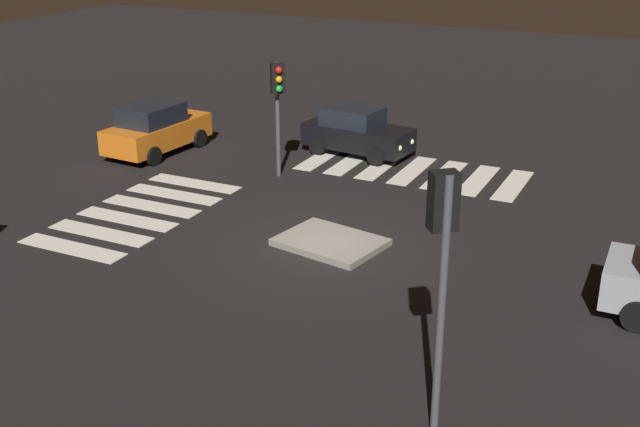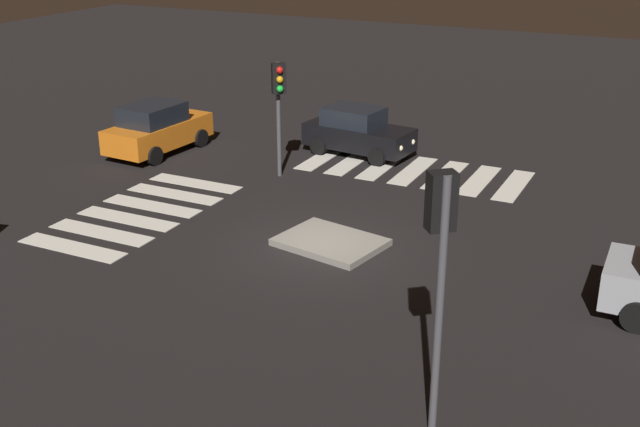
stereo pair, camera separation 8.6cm
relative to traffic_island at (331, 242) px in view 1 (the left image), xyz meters
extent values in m
plane|color=black|center=(0.16, 0.31, -0.09)|extent=(80.00, 80.00, 0.00)
cube|color=gray|center=(0.00, 0.00, 0.00)|extent=(2.98, 2.46, 0.18)
cylinder|color=black|center=(-7.83, 1.24, 0.26)|extent=(0.71, 0.27, 0.70)
cube|color=black|center=(2.60, -7.86, 0.58)|extent=(4.07, 2.13, 0.80)
cube|color=black|center=(2.84, -7.88, 1.30)|extent=(2.16, 1.75, 0.65)
cylinder|color=black|center=(1.30, -8.52, 0.22)|extent=(0.65, 0.30, 0.63)
cylinder|color=black|center=(1.50, -6.90, 0.22)|extent=(0.65, 0.30, 0.63)
cylinder|color=black|center=(3.70, -8.81, 0.22)|extent=(0.65, 0.30, 0.63)
cylinder|color=black|center=(3.90, -7.19, 0.22)|extent=(0.65, 0.30, 0.63)
sphere|color=#F2EABF|center=(0.65, -8.08, 0.58)|extent=(0.21, 0.21, 0.21)
sphere|color=#F2EABF|center=(0.76, -7.17, 0.58)|extent=(0.21, 0.21, 0.21)
cube|color=orange|center=(9.29, -4.92, 0.63)|extent=(2.08, 4.28, 0.85)
cube|color=black|center=(9.31, -4.66, 1.40)|extent=(1.77, 2.24, 0.69)
cylinder|color=black|center=(10.07, -6.27, 0.24)|extent=(0.29, 0.69, 0.67)
cylinder|color=black|center=(8.33, -6.14, 0.24)|extent=(0.29, 0.69, 0.67)
cylinder|color=black|center=(10.25, -3.69, 0.24)|extent=(0.29, 0.69, 0.67)
cylinder|color=black|center=(8.51, -3.57, 0.24)|extent=(0.29, 0.69, 0.67)
sphere|color=#F2EABF|center=(9.64, -6.99, 0.63)|extent=(0.22, 0.22, 0.22)
sphere|color=#F2EABF|center=(8.66, -6.92, 0.63)|extent=(0.22, 0.22, 0.22)
cylinder|color=#47474C|center=(4.02, -4.48, 1.82)|extent=(0.14, 0.14, 3.82)
cube|color=black|center=(3.91, -4.34, 3.25)|extent=(0.54, 0.53, 0.96)
sphere|color=red|center=(3.79, -4.18, 3.55)|extent=(0.22, 0.22, 0.22)
sphere|color=orange|center=(3.79, -4.18, 3.25)|extent=(0.22, 0.22, 0.22)
sphere|color=green|center=(3.79, -4.18, 2.95)|extent=(0.22, 0.22, 0.22)
cylinder|color=#47474C|center=(-5.04, 6.50, 2.27)|extent=(0.14, 0.14, 4.72)
cube|color=black|center=(-4.92, 6.36, 4.15)|extent=(0.54, 0.53, 0.96)
sphere|color=red|center=(-4.79, 6.21, 4.45)|extent=(0.22, 0.22, 0.22)
sphere|color=orange|center=(-4.79, 6.21, 4.15)|extent=(0.22, 0.22, 0.22)
sphere|color=green|center=(-4.79, 6.21, 3.85)|extent=(0.22, 0.22, 0.22)
cube|color=silver|center=(-3.29, -6.93, -0.08)|extent=(0.70, 3.20, 0.02)
cube|color=silver|center=(-2.14, -6.93, -0.08)|extent=(0.70, 3.20, 0.02)
cube|color=silver|center=(-0.99, -6.93, -0.08)|extent=(0.70, 3.20, 0.02)
cube|color=silver|center=(0.16, -6.93, -0.08)|extent=(0.70, 3.20, 0.02)
cube|color=silver|center=(1.31, -6.93, -0.08)|extent=(0.70, 3.20, 0.02)
cube|color=silver|center=(2.46, -6.93, -0.08)|extent=(0.70, 3.20, 0.02)
cube|color=silver|center=(3.61, -6.93, -0.08)|extent=(0.70, 3.20, 0.02)
cube|color=silver|center=(6.11, -2.57, -0.08)|extent=(3.20, 0.70, 0.02)
cube|color=silver|center=(6.11, -1.42, -0.08)|extent=(3.20, 0.70, 0.02)
cube|color=silver|center=(6.11, -0.27, -0.08)|extent=(3.20, 0.70, 0.02)
cube|color=silver|center=(6.11, 0.88, -0.08)|extent=(3.20, 0.70, 0.02)
cube|color=silver|center=(6.11, 2.03, -0.08)|extent=(3.20, 0.70, 0.02)
cube|color=silver|center=(6.11, 3.18, -0.08)|extent=(3.20, 0.70, 0.02)
camera|label=1|loc=(-8.24, 17.62, 8.51)|focal=44.54mm
camera|label=2|loc=(-8.32, 17.59, 8.51)|focal=44.54mm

